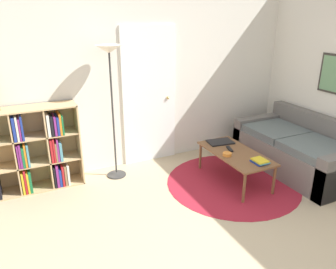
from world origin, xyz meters
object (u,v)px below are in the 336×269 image
laptop (220,142)px  floor_lamp (110,65)px  bookshelf (29,151)px  couch (300,150)px  coffee_table (235,155)px  bowl (227,154)px

laptop → floor_lamp: bearing=162.4°
bookshelf → laptop: bearing=-12.7°
bookshelf → couch: size_ratio=0.67×
couch → coffee_table: bearing=175.1°
floor_lamp → laptop: (1.41, -0.45, -1.11)m
bookshelf → bowl: (2.31, -0.97, -0.09)m
floor_lamp → bowl: (1.23, -0.86, -1.10)m
couch → laptop: (-1.06, 0.47, 0.14)m
couch → coffee_table: couch is taller
floor_lamp → coffee_table: size_ratio=1.63×
bookshelf → bowl: bearing=-22.9°
couch → coffee_table: (-1.08, 0.09, 0.09)m
bookshelf → laptop: 2.54m
floor_lamp → coffee_table: (1.40, -0.82, -1.16)m
laptop → bowl: (-0.17, -0.41, 0.01)m
floor_lamp → couch: size_ratio=1.01×
floor_lamp → bowl: bearing=-34.9°
floor_lamp → bowl: size_ratio=15.68×
couch → bookshelf: bearing=163.8°
floor_lamp → coffee_table: bearing=-30.6°
couch → coffee_table: 1.08m
coffee_table → bowl: 0.18m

